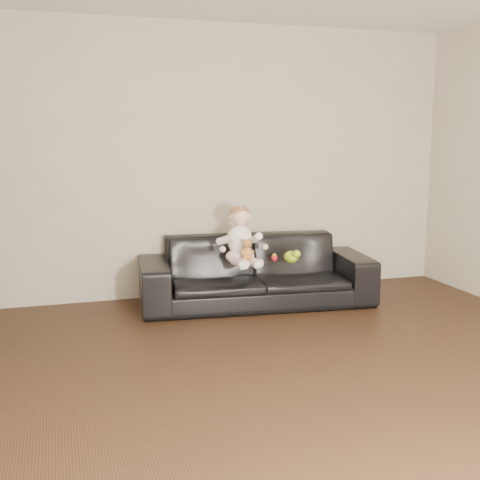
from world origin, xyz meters
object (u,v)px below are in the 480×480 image
object	(u,v)px
baby	(240,239)
toy_rattle	(274,258)
toy_blue_disc	(292,260)
teddy_bear	(247,250)
toy_green	(291,257)
sofa	(256,271)

from	to	relation	value
baby	toy_rattle	xyz separation A→B (m)	(0.34, 0.03, -0.20)
baby	toy_blue_disc	xyz separation A→B (m)	(0.50, -0.01, -0.23)
teddy_bear	toy_green	world-z (taller)	teddy_bear
toy_green	toy_rattle	xyz separation A→B (m)	(-0.12, 0.11, -0.02)
teddy_bear	toy_blue_disc	size ratio (longest dim) A/B	1.99
teddy_bear	toy_rattle	bearing A→B (deg)	2.94
sofa	toy_green	distance (m)	0.37
toy_green	toy_blue_disc	xyz separation A→B (m)	(0.04, 0.07, -0.05)
sofa	teddy_bear	xyz separation A→B (m)	(-0.17, -0.28, 0.26)
teddy_bear	baby	bearing A→B (deg)	65.97
toy_blue_disc	toy_green	bearing A→B (deg)	-120.05
toy_green	toy_blue_disc	size ratio (longest dim) A/B	1.67
toy_green	toy_blue_disc	bearing A→B (deg)	59.95
sofa	toy_green	bearing A→B (deg)	-29.33
sofa	teddy_bear	size ratio (longest dim) A/B	11.22
toy_rattle	toy_blue_disc	distance (m)	0.17
toy_green	teddy_bear	bearing A→B (deg)	-169.49
toy_rattle	toy_blue_disc	xyz separation A→B (m)	(0.16, -0.04, -0.02)
toy_green	toy_blue_disc	world-z (taller)	toy_green
sofa	baby	world-z (taller)	baby
teddy_bear	toy_rattle	xyz separation A→B (m)	(0.33, 0.19, -0.13)
toy_rattle	sofa	bearing A→B (deg)	151.95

